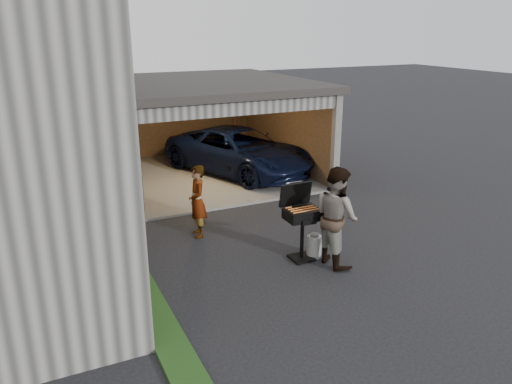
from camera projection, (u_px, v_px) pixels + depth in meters
ground at (265, 272)px, 9.40m from camera, size 80.00×80.00×0.00m
groundcover_strip at (163, 328)px, 7.62m from camera, size 0.50×8.00×0.06m
garage at (188, 115)px, 14.93m from camera, size 6.80×6.30×2.90m
minivan at (239, 153)px, 15.38m from camera, size 3.98×5.43×1.37m
woman at (197, 201)px, 10.80m from camera, size 0.44×0.62×1.60m
man at (336, 216)px, 9.49m from camera, size 0.77×0.97×1.95m
bbq_grill at (302, 216)px, 9.68m from camera, size 0.68×0.60×1.51m
propane_tank at (314, 246)px, 9.97m from camera, size 0.37×0.37×0.45m
plywood_panel at (130, 262)px, 8.68m from camera, size 0.26×0.92×1.01m
hand_truck at (335, 186)px, 13.89m from camera, size 0.41×0.33×0.95m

